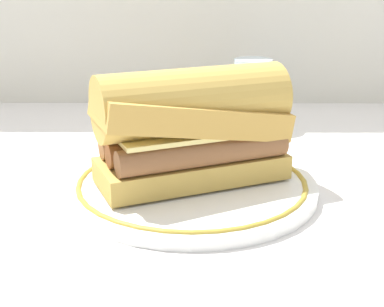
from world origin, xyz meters
The scene contains 5 objects.
ground_plane centered at (0.00, 0.00, 0.00)m, with size 1.50×1.50×0.00m, color silver.
plate centered at (-0.01, 0.01, 0.01)m, with size 0.28×0.28×0.01m.
sausage_sandwich centered at (-0.01, 0.01, 0.08)m, with size 0.22×0.16×0.12m.
drinking_glass centered at (0.08, 0.27, 0.05)m, with size 0.06×0.06×0.10m.
salt_shaker centered at (-0.10, 0.24, 0.04)m, with size 0.03×0.03×0.08m.
Camera 1 is at (-0.01, -0.57, 0.24)m, focal length 52.16 mm.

